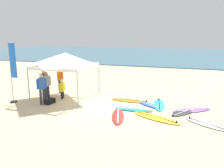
{
  "coord_description": "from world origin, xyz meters",
  "views": [
    {
      "loc": [
        3.74,
        -10.97,
        3.84
      ],
      "look_at": [
        -0.19,
        1.1,
        1.0
      ],
      "focal_mm": 36.15,
      "sensor_mm": 36.0,
      "label": 1
    }
  ],
  "objects": [
    {
      "name": "ground_plane",
      "position": [
        0.0,
        0.0,
        0.0
      ],
      "size": [
        80.0,
        80.0,
        0.0
      ],
      "primitive_type": "plane",
      "color": "beige"
    },
    {
      "name": "sea",
      "position": [
        0.0,
        33.23,
        0.05
      ],
      "size": [
        80.0,
        36.0,
        0.1
      ],
      "primitive_type": "cube",
      "color": "#386B84",
      "rests_on": "ground"
    },
    {
      "name": "surfboard_yellow",
      "position": [
        2.65,
        -0.99,
        0.04
      ],
      "size": [
        2.51,
        1.58,
        0.19
      ],
      "color": "yellow",
      "rests_on": "ground"
    },
    {
      "name": "surfboard_teal",
      "position": [
        1.38,
        -0.17,
        0.04
      ],
      "size": [
        1.99,
        0.63,
        0.19
      ],
      "color": "#19847F",
      "rests_on": "ground"
    },
    {
      "name": "gear_bag_near_tent",
      "position": [
        -3.33,
        -0.53,
        0.14
      ],
      "size": [
        0.42,
        0.65,
        0.28
      ],
      "primitive_type": "cube",
      "rotation": [
        0.0,
        0.0,
        1.4
      ],
      "color": "black",
      "rests_on": "ground"
    },
    {
      "name": "surfboard_white",
      "position": [
        4.76,
        -1.05,
        0.04
      ],
      "size": [
        1.88,
        1.46,
        0.19
      ],
      "color": "white",
      "rests_on": "ground"
    },
    {
      "name": "surfboard_red",
      "position": [
        0.9,
        -1.31,
        0.04
      ],
      "size": [
        1.14,
        2.18,
        0.19
      ],
      "color": "red",
      "rests_on": "ground"
    },
    {
      "name": "surfboard_orange",
      "position": [
        0.87,
        1.33,
        0.04
      ],
      "size": [
        2.3,
        0.62,
        0.19
      ],
      "color": "orange",
      "rests_on": "ground"
    },
    {
      "name": "person_black",
      "position": [
        -4.35,
        0.52,
        0.99
      ],
      "size": [
        0.53,
        0.31,
        1.71
      ],
      "color": "#2D2D33",
      "rests_on": "ground"
    },
    {
      "name": "person_yellow",
      "position": [
        -3.19,
        0.61,
        0.66
      ],
      "size": [
        0.25,
        0.55,
        1.2
      ],
      "color": "black",
      "rests_on": "ground"
    },
    {
      "name": "surfboard_blue",
      "position": [
        2.02,
        0.87,
        0.04
      ],
      "size": [
        1.76,
        1.52,
        0.19
      ],
      "color": "blue",
      "rests_on": "ground"
    },
    {
      "name": "person_blue",
      "position": [
        -3.64,
        -0.74,
        0.99
      ],
      "size": [
        0.4,
        0.44,
        1.71
      ],
      "color": "#2D2D33",
      "rests_on": "ground"
    },
    {
      "name": "person_orange",
      "position": [
        -3.96,
        1.75,
        0.99
      ],
      "size": [
        0.53,
        0.31,
        1.71
      ],
      "color": "#2D2D33",
      "rests_on": "ground"
    },
    {
      "name": "surfboard_black",
      "position": [
        3.9,
        0.26,
        0.04
      ],
      "size": [
        1.55,
        1.87,
        0.19
      ],
      "color": "black",
      "rests_on": "ground"
    },
    {
      "name": "surfboard_cyan",
      "position": [
        2.55,
        1.11,
        0.04
      ],
      "size": [
        0.88,
        2.27,
        0.19
      ],
      "color": "#23B2CC",
      "rests_on": "ground"
    },
    {
      "name": "surfboard_purple",
      "position": [
        4.22,
        0.62,
        0.04
      ],
      "size": [
        2.12,
        1.67,
        0.19
      ],
      "color": "purple",
      "rests_on": "ground"
    },
    {
      "name": "banner_flag",
      "position": [
        -5.32,
        -0.96,
        1.57
      ],
      "size": [
        0.6,
        0.36,
        3.4
      ],
      "color": "#99999E",
      "rests_on": "ground"
    },
    {
      "name": "canopy_tent",
      "position": [
        -3.04,
        0.89,
        2.39
      ],
      "size": [
        3.19,
        3.19,
        2.75
      ],
      "color": "#B7B7BC",
      "rests_on": "ground"
    },
    {
      "name": "person_grey",
      "position": [
        -3.81,
        -0.05,
        0.99
      ],
      "size": [
        0.38,
        0.47,
        1.71
      ],
      "color": "#2D2D33",
      "rests_on": "ground"
    }
  ]
}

